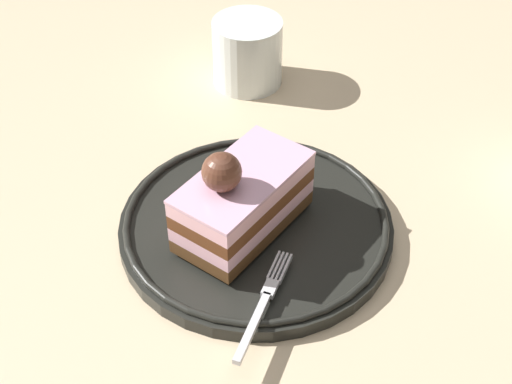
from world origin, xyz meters
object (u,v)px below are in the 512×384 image
at_px(dessert_plate, 256,226).
at_px(drink_glass_far, 248,55).
at_px(cake_slice, 242,199).
at_px(fork, 264,302).

distance_m(dessert_plate, drink_glass_far, 0.24).
relative_size(cake_slice, fork, 1.14).
height_order(fork, drink_glass_far, drink_glass_far).
distance_m(dessert_plate, cake_slice, 0.04).
xyz_separation_m(dessert_plate, fork, (0.05, -0.08, 0.01)).
bearing_deg(dessert_plate, drink_glass_far, 119.67).
relative_size(cake_slice, drink_glass_far, 1.71).
distance_m(cake_slice, fork, 0.09).
distance_m(fork, drink_glass_far, 0.33).
relative_size(dessert_plate, cake_slice, 1.84).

